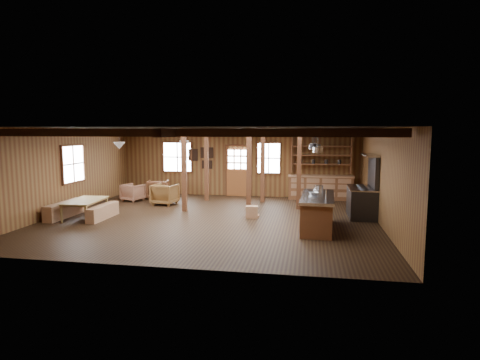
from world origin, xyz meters
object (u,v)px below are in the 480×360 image
Objects in this scene: commercial_range at (363,197)px; armchair_a at (158,189)px; kitchen_island at (317,212)px; armchair_c at (133,192)px; armchair_b at (165,194)px; dining_table at (86,209)px.

commercial_range is 8.00m from armchair_a.
kitchen_island is at bearing -128.79° from commercial_range.
commercial_range is at bearing -171.86° from armchair_c.
kitchen_island is 6.16m from armchair_b.
armchair_a is at bearing -50.27° from armchair_b.
armchair_c is (-0.76, -0.66, -0.04)m from armchair_a.
kitchen_island reaches higher than armchair_a.
kitchen_island is 3.00× the size of armchair_b.
armchair_a is at bearing -120.49° from armchair_c.
commercial_range is 7.02m from armchair_b.
commercial_range is 1.21× the size of dining_table.
commercial_range is at bearing 151.97° from armchair_a.
armchair_c is at bearing 29.00° from armchair_a.
commercial_range reaches higher than dining_table.
commercial_range is 2.35× the size of armchair_b.
commercial_range is 8.59m from armchair_c.
dining_table is at bearing 66.71° from armchair_b.
armchair_c is (-7.00, 3.33, -0.14)m from kitchen_island.
armchair_b reaches higher than dining_table.
commercial_range is (1.46, 1.81, 0.16)m from kitchen_island.
kitchen_island is 7.75m from armchair_c.
dining_table is 3.17m from armchair_c.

